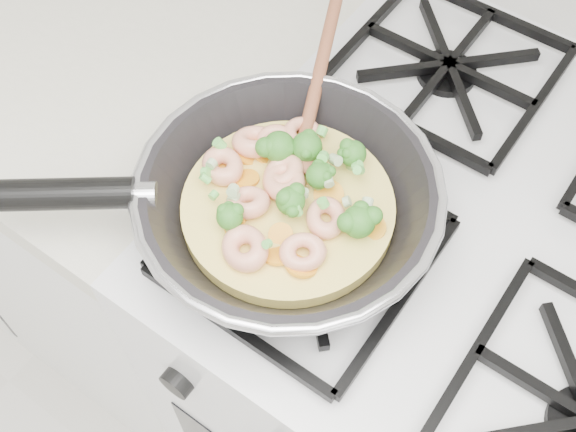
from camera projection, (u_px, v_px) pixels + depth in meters
The scene contains 3 objects.
stove at pixel (431, 374), 1.10m from camera, with size 0.60×0.60×0.92m.
counter_left at pixel (66, 145), 1.36m from camera, with size 1.00×0.60×0.90m.
skillet at pixel (283, 198), 0.68m from camera, with size 0.41×0.47×0.10m.
Camera 1 is at (0.04, 1.25, 1.52)m, focal length 43.93 mm.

